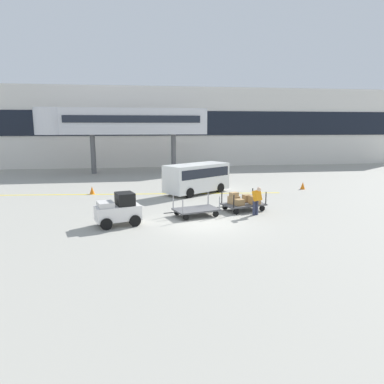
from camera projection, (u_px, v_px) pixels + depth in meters
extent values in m
plane|color=#9E9B91|center=(204.00, 223.00, 17.49)|extent=(120.00, 120.00, 0.00)
cube|color=yellow|center=(140.00, 194.00, 24.96)|extent=(20.02, 2.19, 0.01)
cube|color=silver|center=(165.00, 127.00, 41.92)|extent=(61.14, 2.40, 9.22)
cube|color=black|center=(166.00, 123.00, 40.62)|extent=(58.08, 0.12, 2.80)
cube|color=silver|center=(133.00, 121.00, 35.45)|extent=(14.79, 2.20, 2.60)
cylinder|color=silver|center=(50.00, 121.00, 34.30)|extent=(3.00, 3.00, 2.60)
cube|color=#1E232D|center=(133.00, 119.00, 34.31)|extent=(13.31, 0.08, 0.70)
cylinder|color=#59595B|center=(93.00, 154.00, 35.46)|extent=(0.50, 0.50, 3.92)
cylinder|color=#59595B|center=(174.00, 153.00, 36.64)|extent=(0.50, 0.50, 3.92)
cube|color=white|center=(118.00, 213.00, 16.96)|extent=(2.33, 1.66, 0.70)
cube|color=black|center=(125.00, 199.00, 17.00)|extent=(1.05, 1.18, 0.60)
cube|color=silver|center=(105.00, 204.00, 16.64)|extent=(0.94, 1.10, 0.24)
cylinder|color=black|center=(102.00, 219.00, 17.21)|extent=(0.59, 0.33, 0.56)
cylinder|color=black|center=(106.00, 224.00, 16.28)|extent=(0.59, 0.33, 0.56)
cylinder|color=black|center=(129.00, 216.00, 17.78)|extent=(0.59, 0.33, 0.56)
cylinder|color=black|center=(135.00, 221.00, 16.85)|extent=(0.59, 0.33, 0.56)
cube|color=#4C4C4F|center=(196.00, 209.00, 18.77)|extent=(2.61, 2.01, 0.08)
cylinder|color=gray|center=(173.00, 202.00, 18.83)|extent=(0.06, 0.06, 0.70)
cylinder|color=gray|center=(183.00, 207.00, 17.69)|extent=(0.06, 0.06, 0.70)
cylinder|color=gray|center=(208.00, 198.00, 19.72)|extent=(0.06, 0.06, 0.70)
cylinder|color=gray|center=(220.00, 203.00, 18.57)|extent=(0.06, 0.06, 0.70)
cylinder|color=black|center=(177.00, 212.00, 18.98)|extent=(0.34, 0.19, 0.32)
cylinder|color=black|center=(186.00, 217.00, 17.92)|extent=(0.34, 0.19, 0.32)
cylinder|color=black|center=(205.00, 209.00, 19.70)|extent=(0.34, 0.19, 0.32)
cylinder|color=black|center=(216.00, 214.00, 18.64)|extent=(0.34, 0.19, 0.32)
cylinder|color=#333333|center=(170.00, 213.00, 18.15)|extent=(0.68, 0.25, 0.05)
cube|color=#4C4C4F|center=(244.00, 204.00, 20.03)|extent=(2.61, 2.01, 0.08)
cylinder|color=black|center=(222.00, 197.00, 20.09)|extent=(0.06, 0.06, 0.70)
cylinder|color=black|center=(234.00, 201.00, 18.94)|extent=(0.06, 0.06, 0.70)
cylinder|color=black|center=(253.00, 194.00, 20.97)|extent=(0.06, 0.06, 0.70)
cylinder|color=black|center=(266.00, 198.00, 19.83)|extent=(0.06, 0.06, 0.70)
cylinder|color=black|center=(225.00, 207.00, 20.23)|extent=(0.34, 0.19, 0.32)
cylinder|color=black|center=(236.00, 211.00, 19.18)|extent=(0.34, 0.19, 0.32)
cylinder|color=black|center=(250.00, 204.00, 20.96)|extent=(0.34, 0.19, 0.32)
cylinder|color=black|center=(262.00, 208.00, 19.90)|extent=(0.34, 0.19, 0.32)
cylinder|color=#333333|center=(221.00, 207.00, 19.41)|extent=(0.68, 0.25, 0.05)
cube|color=tan|center=(234.00, 200.00, 20.03)|extent=(0.70, 0.67, 0.42)
cube|color=#9E7A4C|center=(239.00, 202.00, 19.54)|extent=(0.58, 0.57, 0.35)
cube|color=#9E7A4C|center=(247.00, 198.00, 20.51)|extent=(0.53, 0.52, 0.41)
cube|color=#A87F4C|center=(255.00, 200.00, 19.89)|extent=(0.65, 0.66, 0.45)
cube|color=tan|center=(234.00, 194.00, 19.97)|extent=(0.54, 0.48, 0.22)
cylinder|color=#2D334C|center=(254.00, 208.00, 18.95)|extent=(0.16, 0.16, 0.82)
cylinder|color=#2D334C|center=(257.00, 207.00, 19.05)|extent=(0.16, 0.16, 0.82)
cube|color=orange|center=(257.00, 196.00, 18.79)|extent=(0.54, 0.55, 0.61)
sphere|color=beige|center=(259.00, 189.00, 18.63)|extent=(0.22, 0.22, 0.22)
cube|color=white|center=(197.00, 177.00, 25.05)|extent=(5.05, 4.24, 1.90)
cube|color=#1E232D|center=(197.00, 172.00, 24.98)|extent=(4.75, 4.06, 0.64)
cylinder|color=black|center=(189.00, 193.00, 23.58)|extent=(0.70, 0.58, 0.68)
cylinder|color=black|center=(220.00, 188.00, 25.54)|extent=(0.70, 0.58, 0.68)
cone|color=orange|center=(303.00, 186.00, 26.84)|extent=(0.36, 0.36, 0.55)
cone|color=orange|center=(92.00, 190.00, 24.90)|extent=(0.36, 0.36, 0.55)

